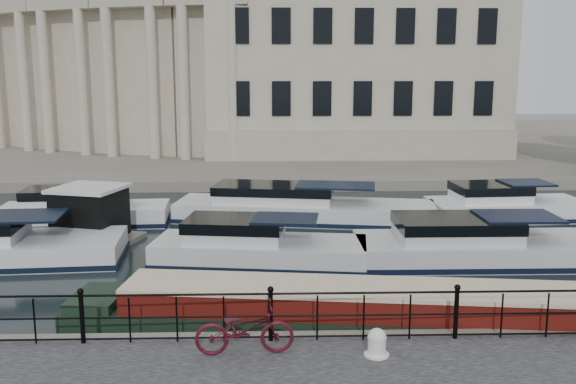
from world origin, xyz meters
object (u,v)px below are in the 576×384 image
(mooring_bollard, at_px, (377,343))
(narrowboat, at_px, (367,319))
(harbour_hut, at_px, (90,217))
(bicycle, at_px, (244,329))

(mooring_bollard, height_order, narrowboat, narrowboat)
(mooring_bollard, xyz_separation_m, harbour_hut, (-8.77, 11.08, 0.13))
(bicycle, distance_m, narrowboat, 3.70)
(harbour_hut, bearing_deg, bicycle, -45.16)
(narrowboat, distance_m, harbour_hut, 12.47)
(bicycle, height_order, narrowboat, bicycle)
(mooring_bollard, relative_size, harbour_hut, 0.15)
(narrowboat, height_order, harbour_hut, harbour_hut)
(bicycle, bearing_deg, mooring_bollard, -97.32)
(bicycle, distance_m, mooring_bollard, 2.71)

